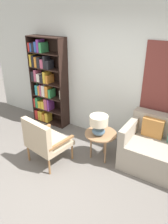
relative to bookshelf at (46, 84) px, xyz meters
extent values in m
plane|color=#66605B|center=(1.49, -1.84, -0.96)|extent=(14.00, 14.00, 0.00)
cube|color=silver|center=(1.49, 0.19, 0.39)|extent=(6.40, 0.06, 2.70)
cube|color=brown|center=(2.56, 0.15, 0.40)|extent=(0.76, 0.02, 1.40)
cube|color=black|center=(-0.34, 0.01, 0.04)|extent=(0.02, 0.30, 2.00)
cube|color=black|center=(0.52, 0.01, 0.04)|extent=(0.02, 0.30, 2.00)
cube|color=black|center=(0.09, 0.01, 1.03)|extent=(0.88, 0.30, 0.02)
cube|color=black|center=(0.09, 0.01, -0.95)|extent=(0.88, 0.30, 0.02)
cube|color=black|center=(0.09, 0.15, 0.04)|extent=(0.88, 0.01, 2.00)
cube|color=black|center=(0.09, 0.01, -0.62)|extent=(0.88, 0.30, 0.02)
cube|color=red|center=(-0.28, -0.01, -0.82)|extent=(0.09, 0.25, 0.24)
cube|color=gold|center=(-0.20, -0.01, -0.82)|extent=(0.04, 0.24, 0.24)
cube|color=gold|center=(-0.13, -0.01, -0.82)|extent=(0.06, 0.25, 0.24)
cube|color=orange|center=(-0.05, -0.03, -0.85)|extent=(0.08, 0.20, 0.19)
cube|color=gold|center=(0.04, -0.04, -0.83)|extent=(0.08, 0.18, 0.23)
cylinder|color=white|center=(0.45, 0.01, -0.88)|extent=(0.08, 0.08, 0.13)
cube|color=black|center=(0.09, 0.01, -0.29)|extent=(0.88, 0.30, 0.02)
cube|color=red|center=(-0.30, -0.05, -0.50)|extent=(0.04, 0.17, 0.22)
cube|color=#338C4C|center=(-0.23, -0.04, -0.49)|extent=(0.07, 0.19, 0.24)
cube|color=gold|center=(-0.14, -0.02, -0.52)|extent=(0.09, 0.23, 0.18)
cube|color=gold|center=(-0.04, -0.04, -0.52)|extent=(0.09, 0.18, 0.19)
cube|color=#B24C6B|center=(0.05, -0.01, -0.48)|extent=(0.09, 0.23, 0.27)
cube|color=#7A338C|center=(0.13, -0.03, -0.48)|extent=(0.04, 0.20, 0.27)
cylinder|color=white|center=(0.46, 0.01, -0.55)|extent=(0.07, 0.07, 0.13)
cube|color=black|center=(0.09, 0.01, 0.04)|extent=(0.88, 0.30, 0.02)
cylinder|color=#194723|center=(-0.28, 0.01, -0.15)|extent=(0.06, 0.06, 0.26)
cube|color=teal|center=(-0.20, -0.02, -0.17)|extent=(0.07, 0.23, 0.23)
cube|color=orange|center=(-0.13, -0.02, -0.17)|extent=(0.05, 0.23, 0.23)
cube|color=#B24C6B|center=(-0.07, -0.02, -0.15)|extent=(0.05, 0.22, 0.27)
cube|color=silver|center=(0.01, -0.03, -0.15)|extent=(0.09, 0.20, 0.26)
cube|color=orange|center=(0.11, -0.03, -0.15)|extent=(0.08, 0.20, 0.26)
cube|color=#338C4C|center=(0.19, -0.03, -0.18)|extent=(0.06, 0.20, 0.20)
cylinder|color=beige|center=(0.44, 0.01, -0.19)|extent=(0.11, 0.11, 0.19)
cube|color=black|center=(0.09, 0.01, 0.37)|extent=(0.88, 0.30, 0.02)
cube|color=black|center=(-0.28, -0.04, 0.15)|extent=(0.09, 0.19, 0.21)
cube|color=#B24C6B|center=(-0.20, -0.03, 0.18)|extent=(0.06, 0.20, 0.26)
cube|color=silver|center=(-0.11, -0.03, 0.14)|extent=(0.09, 0.20, 0.19)
cube|color=black|center=(-0.01, -0.02, 0.14)|extent=(0.09, 0.23, 0.18)
cube|color=gold|center=(0.07, -0.01, 0.17)|extent=(0.06, 0.24, 0.25)
cube|color=orange|center=(0.14, -0.01, 0.14)|extent=(0.06, 0.24, 0.18)
cube|color=black|center=(0.09, 0.01, 0.70)|extent=(0.88, 0.30, 0.02)
cube|color=gold|center=(-0.29, -0.03, 0.51)|extent=(0.06, 0.19, 0.27)
cube|color=black|center=(-0.22, -0.03, 0.50)|extent=(0.07, 0.20, 0.24)
cube|color=orange|center=(-0.15, -0.02, 0.49)|extent=(0.06, 0.22, 0.22)
cube|color=black|center=(-0.06, -0.01, 0.49)|extent=(0.08, 0.23, 0.23)
cube|color=#B24C6B|center=(0.03, -0.01, 0.47)|extent=(0.08, 0.25, 0.19)
cube|color=black|center=(0.11, -0.04, 0.51)|extent=(0.06, 0.18, 0.27)
cube|color=black|center=(0.18, -0.03, 0.47)|extent=(0.08, 0.19, 0.18)
cube|color=red|center=(-0.30, -0.04, 0.80)|extent=(0.04, 0.17, 0.19)
cube|color=#2D56A8|center=(-0.24, -0.03, 0.80)|extent=(0.04, 0.20, 0.18)
cube|color=black|center=(-0.18, 0.00, 0.80)|extent=(0.06, 0.25, 0.19)
cube|color=#2D56A8|center=(-0.11, -0.04, 0.81)|extent=(0.06, 0.18, 0.21)
cube|color=#7A338C|center=(-0.04, -0.02, 0.84)|extent=(0.06, 0.22, 0.27)
cube|color=#338C4C|center=(0.03, -0.01, 0.81)|extent=(0.06, 0.24, 0.21)
cylinder|color=olive|center=(1.36, -0.91, -0.80)|extent=(0.04, 0.04, 0.31)
cylinder|color=olive|center=(0.80, -0.83, -0.80)|extent=(0.04, 0.04, 0.31)
cylinder|color=olive|center=(1.28, -1.46, -0.80)|extent=(0.04, 0.04, 0.31)
cylinder|color=olive|center=(0.72, -1.37, -0.80)|extent=(0.04, 0.04, 0.31)
cube|color=tan|center=(1.04, -1.14, -0.61)|extent=(0.73, 0.72, 0.08)
cube|color=tan|center=(1.00, -1.40, -0.33)|extent=(0.65, 0.19, 0.48)
cube|color=olive|center=(1.34, -1.19, -0.47)|extent=(0.13, 0.57, 0.04)
cube|color=olive|center=(0.74, -1.10, -0.47)|extent=(0.13, 0.57, 0.04)
cube|color=#9E9384|center=(2.21, -0.32, -0.35)|extent=(0.12, 0.86, 0.27)
cube|color=#B27538|center=(2.54, -0.14, -0.32)|extent=(0.36, 0.12, 0.34)
cylinder|color=#99704C|center=(1.78, -0.62, -0.44)|extent=(0.57, 0.57, 0.02)
cylinder|color=#99704C|center=(1.78, -0.45, -0.71)|extent=(0.03, 0.03, 0.51)
cylinder|color=#99704C|center=(1.63, -0.70, -0.71)|extent=(0.03, 0.03, 0.51)
cylinder|color=#99704C|center=(1.92, -0.70, -0.71)|extent=(0.03, 0.03, 0.51)
ellipsoid|color=slate|center=(1.77, -0.68, -0.36)|extent=(0.23, 0.23, 0.14)
cylinder|color=tan|center=(1.77, -0.68, -0.26)|extent=(0.02, 0.02, 0.06)
cylinder|color=beige|center=(1.77, -0.68, -0.15)|extent=(0.32, 0.32, 0.16)
camera|label=1|loc=(3.29, -3.57, 1.57)|focal=35.00mm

